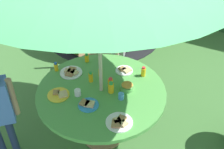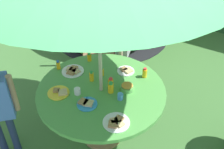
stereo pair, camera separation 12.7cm
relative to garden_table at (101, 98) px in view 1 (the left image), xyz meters
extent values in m
cube|color=#3D6B33|center=(0.00, 0.00, -0.61)|extent=(10.00, 10.00, 0.02)
cylinder|color=#93704C|center=(0.00, 0.00, -0.58)|extent=(0.48, 0.48, 0.03)
cylinder|color=#93704C|center=(0.00, 0.00, -0.26)|extent=(0.13, 0.13, 0.67)
cylinder|color=#519E47|center=(0.00, 0.00, 0.09)|extent=(1.35, 1.35, 0.04)
cylinder|color=#B7AD8C|center=(0.00, 0.00, 0.52)|extent=(0.04, 0.04, 2.23)
cylinder|color=brown|center=(-0.76, 0.75, -0.39)|extent=(0.04, 0.04, 0.41)
cylinder|color=brown|center=(-0.35, 1.01, -0.39)|extent=(0.04, 0.04, 0.41)
cylinder|color=brown|center=(-0.96, 1.07, -0.39)|extent=(0.04, 0.04, 0.41)
cylinder|color=brown|center=(-0.55, 1.33, -0.39)|extent=(0.04, 0.04, 0.41)
cube|color=brown|center=(-0.66, 1.04, -0.17)|extent=(0.67, 0.64, 0.04)
cube|color=brown|center=(-0.76, 1.20, 0.14)|extent=(0.46, 0.31, 0.57)
cube|color=brown|center=(-0.86, 0.91, 0.05)|extent=(0.26, 0.38, 0.03)
cube|color=brown|center=(-0.45, 1.17, 0.05)|extent=(0.26, 0.38, 0.03)
cylinder|color=black|center=(-1.16, 2.16, -0.59)|extent=(2.52, 2.52, 0.01)
cube|color=#314511|center=(-1.35, 1.25, -0.20)|extent=(0.58, 0.15, 0.65)
cylinder|color=navy|center=(-0.29, 1.04, -0.34)|extent=(0.07, 0.07, 0.51)
cylinder|color=navy|center=(-0.25, 0.92, -0.34)|extent=(0.07, 0.07, 0.51)
cube|color=#99999E|center=(-0.27, 0.98, 0.12)|extent=(0.23, 0.33, 0.43)
cylinder|color=#D8B293|center=(-0.31, 1.14, 0.15)|extent=(0.05, 0.05, 0.39)
cylinder|color=#D8B293|center=(-0.23, 0.82, 0.15)|extent=(0.05, 0.05, 0.39)
sphere|color=#D8B293|center=(-0.27, 0.98, 0.43)|extent=(0.19, 0.19, 0.19)
cylinder|color=navy|center=(-0.71, -0.66, -0.32)|extent=(0.08, 0.08, 0.56)
cylinder|color=tan|center=(-0.63, -0.59, 0.22)|extent=(0.06, 0.06, 0.43)
cylinder|color=#66B259|center=(0.23, 0.13, 0.14)|extent=(0.14, 0.14, 0.05)
ellipsoid|color=gold|center=(0.23, 0.13, 0.17)|extent=(0.12, 0.12, 0.03)
cylinder|color=white|center=(-0.44, 0.10, 0.12)|extent=(0.25, 0.25, 0.01)
cube|color=tan|center=(-0.40, 0.10, 0.13)|extent=(0.08, 0.08, 0.02)
cube|color=#9E7547|center=(-0.45, 0.13, 0.13)|extent=(0.10, 0.10, 0.02)
cube|color=tan|center=(-0.48, 0.10, 0.13)|extent=(0.08, 0.08, 0.02)
cube|color=#9E7547|center=(-0.43, 0.06, 0.13)|extent=(0.10, 0.10, 0.02)
cylinder|color=white|center=(0.07, 0.41, 0.12)|extent=(0.20, 0.20, 0.01)
cube|color=tan|center=(0.10, 0.41, 0.13)|extent=(0.11, 0.11, 0.02)
cube|color=#9E7547|center=(0.05, 0.41, 0.13)|extent=(0.09, 0.09, 0.02)
cylinder|color=white|center=(0.36, -0.32, 0.12)|extent=(0.25, 0.25, 0.01)
cube|color=tan|center=(0.41, -0.33, 0.13)|extent=(0.08, 0.08, 0.02)
cube|color=#9E7547|center=(0.37, -0.28, 0.13)|extent=(0.08, 0.08, 0.02)
cube|color=tan|center=(0.35, -0.32, 0.13)|extent=(0.09, 0.09, 0.02)
cube|color=#9E7547|center=(0.36, -0.36, 0.13)|extent=(0.11, 0.11, 0.02)
cylinder|color=yellow|center=(-0.35, -0.27, 0.12)|extent=(0.22, 0.22, 0.01)
cube|color=tan|center=(-0.30, -0.26, 0.13)|extent=(0.13, 0.13, 0.02)
cube|color=#9E7547|center=(-0.38, -0.26, 0.13)|extent=(0.08, 0.08, 0.02)
cylinder|color=#338CD8|center=(0.00, -0.26, 0.12)|extent=(0.20, 0.20, 0.01)
cube|color=tan|center=(0.01, -0.25, 0.13)|extent=(0.11, 0.11, 0.02)
cube|color=#9E7547|center=(-0.04, -0.26, 0.13)|extent=(0.09, 0.09, 0.02)
cylinder|color=yellow|center=(-0.40, 0.38, 0.16)|extent=(0.05, 0.05, 0.09)
cylinder|color=green|center=(-0.40, 0.38, 0.21)|extent=(0.03, 0.03, 0.02)
cylinder|color=yellow|center=(0.06, 0.10, 0.16)|extent=(0.06, 0.06, 0.09)
cylinder|color=red|center=(0.06, 0.10, 0.21)|extent=(0.04, 0.04, 0.02)
cylinder|color=yellow|center=(0.10, 0.02, 0.16)|extent=(0.06, 0.06, 0.11)
cylinder|color=green|center=(0.10, 0.02, 0.23)|extent=(0.04, 0.04, 0.02)
cylinder|color=yellow|center=(-0.12, 0.21, 0.15)|extent=(0.05, 0.05, 0.09)
cylinder|color=green|center=(-0.12, 0.21, 0.21)|extent=(0.03, 0.03, 0.02)
cylinder|color=yellow|center=(-0.17, 0.08, 0.16)|extent=(0.05, 0.05, 0.10)
cylinder|color=green|center=(-0.17, 0.08, 0.22)|extent=(0.03, 0.03, 0.02)
cylinder|color=yellow|center=(0.29, 0.43, 0.16)|extent=(0.05, 0.05, 0.10)
cylinder|color=red|center=(0.29, 0.43, 0.22)|extent=(0.04, 0.04, 0.02)
cylinder|color=yellow|center=(-0.61, 0.06, 0.16)|extent=(0.04, 0.04, 0.09)
cylinder|color=blue|center=(-0.61, 0.06, 0.21)|extent=(0.03, 0.03, 0.02)
cylinder|color=#4C99D8|center=(0.24, -0.02, 0.14)|extent=(0.06, 0.06, 0.07)
cylinder|color=white|center=(-0.17, -0.18, 0.15)|extent=(0.07, 0.07, 0.07)
camera|label=1|loc=(1.10, -1.89, 2.02)|focal=44.83mm
camera|label=2|loc=(1.22, -1.83, 2.02)|focal=44.83mm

